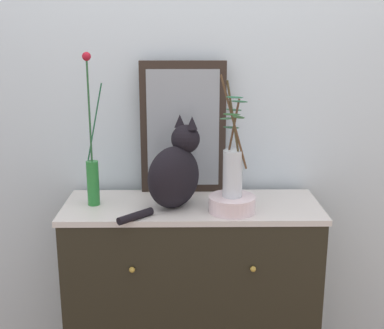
{
  "coord_description": "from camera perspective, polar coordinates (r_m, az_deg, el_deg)",
  "views": [
    {
      "loc": [
        -0.03,
        -2.12,
        1.68
      ],
      "look_at": [
        0.0,
        0.0,
        1.12
      ],
      "focal_mm": 47.77,
      "sensor_mm": 36.0,
      "label": 1
    }
  ],
  "objects": [
    {
      "name": "cat_sitting",
      "position": [
        2.17,
        -1.89,
        -0.78
      ],
      "size": [
        0.37,
        0.37,
        0.39
      ],
      "color": "black",
      "rests_on": "sideboard"
    },
    {
      "name": "mirror_leaning",
      "position": [
        2.35,
        -1.0,
        4.1
      ],
      "size": [
        0.39,
        0.03,
        0.61
      ],
      "color": "#2C211A",
      "rests_on": "sideboard"
    },
    {
      "name": "sideboard",
      "position": [
        2.44,
        0.0,
        -14.88
      ],
      "size": [
        1.12,
        0.44,
        0.94
      ],
      "color": "black",
      "rests_on": "ground_plane"
    },
    {
      "name": "wall_back",
      "position": [
        2.43,
        -0.08,
        5.87
      ],
      "size": [
        4.4,
        0.08,
        2.6
      ],
      "primitive_type": "cube",
      "color": "silver",
      "rests_on": "ground_plane"
    },
    {
      "name": "vase_glass_clear",
      "position": [
        2.1,
        4.57,
        -0.27
      ],
      "size": [
        0.12,
        0.21,
        0.51
      ],
      "color": "silver",
      "rests_on": "bowl_porcelain"
    },
    {
      "name": "vase_slim_green",
      "position": [
        2.24,
        -11.03,
        -0.59
      ],
      "size": [
        0.08,
        0.05,
        0.65
      ],
      "color": "#267B32",
      "rests_on": "sideboard"
    },
    {
      "name": "bowl_porcelain",
      "position": [
        2.15,
        4.48,
        -4.4
      ],
      "size": [
        0.2,
        0.2,
        0.07
      ],
      "primitive_type": "cylinder",
      "color": "silver",
      "rests_on": "sideboard"
    }
  ]
}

